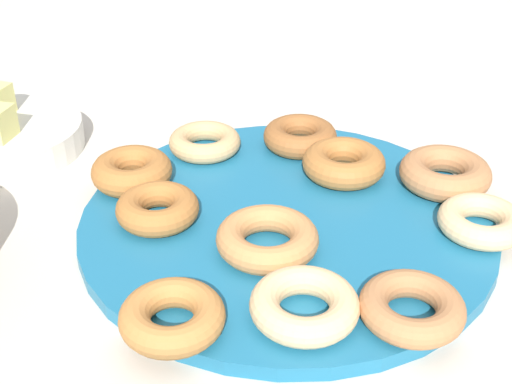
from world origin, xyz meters
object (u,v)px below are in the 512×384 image
(donut_plate, at_px, (286,222))
(fruit_bowl, at_px, (6,137))
(donut_7, at_px, (132,171))
(donut_10, at_px, (412,308))
(donut_6, at_px, (481,221))
(donut_1, at_px, (300,136))
(donut_5, at_px, (172,317))
(donut_2, at_px, (344,163))
(donut_8, at_px, (205,142))
(donut_9, at_px, (445,173))
(donut_0, at_px, (267,239))
(donut_3, at_px, (158,208))
(donut_4, at_px, (304,305))

(donut_plate, height_order, fruit_bowl, fruit_bowl)
(donut_7, height_order, donut_10, donut_7)
(donut_plate, height_order, donut_6, donut_6)
(donut_10, bearing_deg, donut_1, 6.57)
(donut_5, relative_size, donut_10, 0.99)
(donut_plate, distance_m, donut_10, 0.17)
(donut_2, xyz_separation_m, donut_8, (0.07, 0.14, -0.00))
(donut_6, height_order, donut_7, donut_7)
(donut_9, bearing_deg, donut_plate, 102.44)
(donut_plate, relative_size, donut_6, 4.97)
(donut_2, distance_m, fruit_bowl, 0.40)
(donut_0, height_order, donut_2, donut_2)
(donut_plate, distance_m, donut_2, 0.10)
(donut_plate, bearing_deg, fruit_bowl, 55.85)
(donut_8, bearing_deg, donut_6, -128.16)
(donut_5, height_order, donut_7, donut_7)
(donut_3, distance_m, donut_6, 0.30)
(donut_plate, distance_m, donut_5, 0.18)
(donut_1, xyz_separation_m, donut_7, (-0.06, 0.19, 0.00))
(donut_6, bearing_deg, donut_3, 79.10)
(donut_0, height_order, fruit_bowl, donut_0)
(donut_plate, relative_size, donut_8, 4.95)
(donut_4, bearing_deg, donut_8, 11.79)
(donut_1, relative_size, fruit_bowl, 0.47)
(fruit_bowl, bearing_deg, donut_9, -109.36)
(donut_9, bearing_deg, donut_2, 71.15)
(donut_2, bearing_deg, donut_10, -179.96)
(donut_plate, height_order, donut_8, donut_8)
(donut_3, height_order, donut_4, donut_3)
(donut_1, bearing_deg, donut_8, 88.12)
(donut_0, relative_size, donut_5, 1.12)
(donut_6, distance_m, donut_8, 0.31)
(donut_6, distance_m, fruit_bowl, 0.54)
(donut_2, bearing_deg, donut_6, -139.42)
(donut_1, height_order, donut_3, same)
(donut_7, relative_size, donut_8, 1.04)
(donut_3, relative_size, fruit_bowl, 0.44)
(donut_0, relative_size, donut_7, 1.10)
(donut_8, distance_m, fruit_bowl, 0.24)
(donut_4, relative_size, donut_6, 1.08)
(donut_0, height_order, donut_5, same)
(donut_6, xyz_separation_m, fruit_bowl, (0.25, 0.48, -0.01))
(donut_2, xyz_separation_m, donut_5, (-0.22, 0.19, -0.00))
(donut_2, relative_size, donut_4, 1.01)
(donut_7, bearing_deg, donut_8, -51.66)
(donut_2, xyz_separation_m, donut_10, (-0.23, -0.00, -0.00))
(donut_5, xyz_separation_m, donut_10, (-0.01, -0.19, -0.00))
(donut_2, height_order, donut_6, donut_2)
(donut_plate, relative_size, donut_3, 5.02)
(donut_0, xyz_separation_m, donut_4, (-0.09, -0.02, -0.00))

